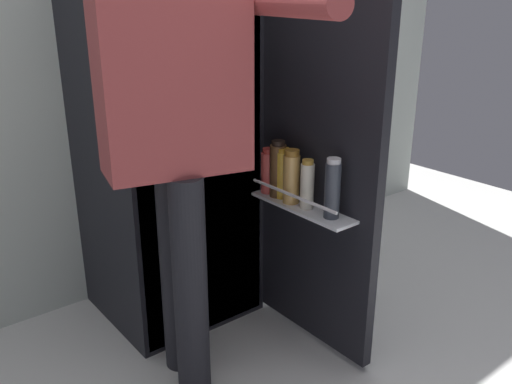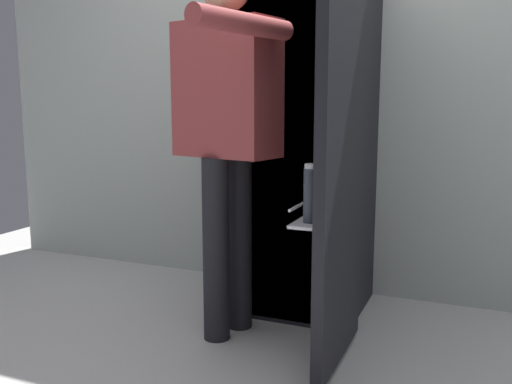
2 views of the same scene
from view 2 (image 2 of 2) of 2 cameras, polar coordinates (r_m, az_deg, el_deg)
The scene contains 4 objects.
ground_plane at distance 2.57m, azimuth 1.20°, elevation -15.43°, with size 5.54×5.54×0.00m, color silver.
kitchen_wall at distance 3.18m, azimuth 7.31°, elevation 12.81°, with size 4.40×0.10×2.54m, color beige.
refrigerator at distance 2.80m, azimuth 5.46°, elevation 4.88°, with size 0.66×1.20×1.72m.
person at distance 2.47m, azimuth -2.85°, elevation 7.73°, with size 0.57×0.84×1.66m.
Camera 2 is at (0.85, -2.17, 1.07)m, focal length 38.90 mm.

